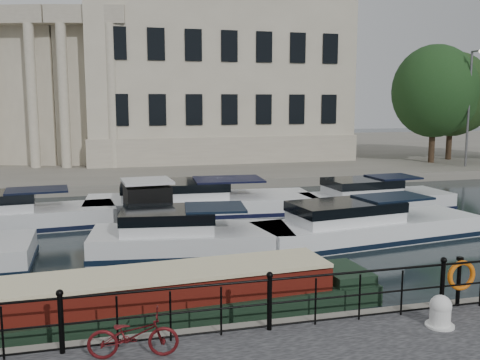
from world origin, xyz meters
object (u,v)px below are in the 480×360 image
(bicycle, at_px, (133,335))
(mooring_bollard, at_px, (440,312))
(narrowboat, at_px, (105,311))
(harbour_hut, at_px, (148,208))
(life_ring_post, at_px, (461,276))

(bicycle, height_order, mooring_bollard, bicycle)
(narrowboat, bearing_deg, harbour_hut, 75.18)
(mooring_bollard, bearing_deg, narrowboat, 155.59)
(mooring_bollard, height_order, life_ring_post, life_ring_post)
(bicycle, relative_size, narrowboat, 0.12)
(bicycle, bearing_deg, mooring_bollard, -84.69)
(bicycle, bearing_deg, harbour_hut, 1.25)
(narrowboat, bearing_deg, bicycle, -83.82)
(bicycle, distance_m, life_ring_post, 7.30)
(bicycle, bearing_deg, narrowboat, 17.27)
(narrowboat, bearing_deg, mooring_bollard, -28.01)
(bicycle, distance_m, mooring_bollard, 6.20)
(mooring_bollard, xyz_separation_m, harbour_hut, (-4.92, 11.87, 0.09))
(bicycle, xyz_separation_m, mooring_bollard, (6.19, -0.23, -0.12))
(bicycle, distance_m, narrowboat, 2.90)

